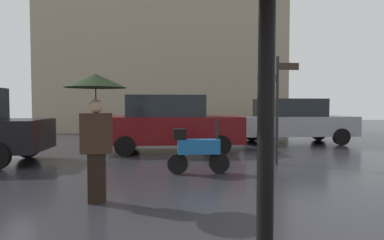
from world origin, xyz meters
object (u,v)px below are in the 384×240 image
at_px(parked_scooter, 196,149).
at_px(parked_car_left, 171,123).
at_px(pedestrian_with_umbrella, 96,103).
at_px(street_signpost, 277,99).
at_px(parked_car_right, 293,120).

bearing_deg(parked_scooter, parked_car_left, 76.95).
height_order(pedestrian_with_umbrella, street_signpost, street_signpost).
distance_m(parked_scooter, street_signpost, 2.66).
xyz_separation_m(parked_scooter, street_signpost, (2.19, 0.99, 1.14)).
height_order(parked_car_right, street_signpost, street_signpost).
bearing_deg(parked_car_left, street_signpost, -54.22).
xyz_separation_m(parked_scooter, parked_car_right, (4.48, 5.66, 0.36)).
height_order(parked_scooter, parked_car_right, parked_car_right).
relative_size(pedestrian_with_umbrella, parked_car_right, 0.44).
bearing_deg(parked_car_left, pedestrian_with_umbrella, -113.38).
relative_size(pedestrian_with_umbrella, parked_scooter, 1.45).
distance_m(pedestrian_with_umbrella, parked_car_right, 9.94).
height_order(parked_car_left, street_signpost, street_signpost).
height_order(parked_car_left, parked_car_right, parked_car_left).
relative_size(pedestrian_with_umbrella, street_signpost, 0.73).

